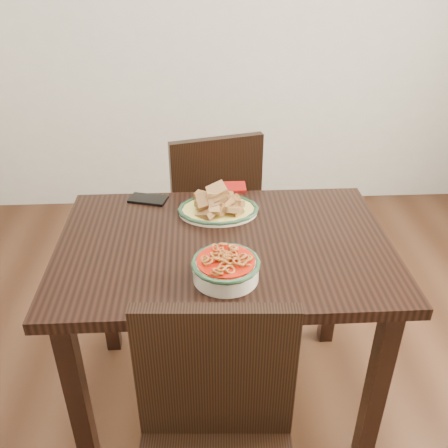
{
  "coord_description": "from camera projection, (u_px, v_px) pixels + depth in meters",
  "views": [
    {
      "loc": [
        -0.08,
        -1.37,
        1.67
      ],
      "look_at": [
        -0.0,
        0.06,
        0.81
      ],
      "focal_mm": 40.0,
      "sensor_mm": 36.0,
      "label": 1
    }
  ],
  "objects": [
    {
      "name": "floor",
      "position": [
        225.0,
        401.0,
        2.04
      ],
      "size": [
        3.5,
        3.5,
        0.0
      ],
      "primitive_type": "plane",
      "color": "#371E11",
      "rests_on": "ground"
    },
    {
      "name": "wall_back",
      "position": [
        209.0,
        1.0,
        2.87
      ],
      "size": [
        3.5,
        0.1,
        2.6
      ],
      "primitive_type": "cube",
      "color": "beige",
      "rests_on": "ground"
    },
    {
      "name": "dining_table",
      "position": [
        224.0,
        268.0,
        1.75
      ],
      "size": [
        1.13,
        0.75,
        0.75
      ],
      "color": "black",
      "rests_on": "ground"
    },
    {
      "name": "chair_far",
      "position": [
        211.0,
        206.0,
        2.43
      ],
      "size": [
        0.51,
        0.51,
        0.89
      ],
      "rotation": [
        0.0,
        0.0,
        3.39
      ],
      "color": "black",
      "rests_on": "ground"
    },
    {
      "name": "fish_plate",
      "position": [
        218.0,
        202.0,
        1.84
      ],
      "size": [
        0.29,
        0.23,
        0.11
      ],
      "color": "beige",
      "rests_on": "dining_table"
    },
    {
      "name": "noodle_bowl",
      "position": [
        226.0,
        266.0,
        1.5
      ],
      "size": [
        0.21,
        0.21,
        0.08
      ],
      "color": "beige",
      "rests_on": "dining_table"
    },
    {
      "name": "smartphone",
      "position": [
        148.0,
        199.0,
        1.94
      ],
      "size": [
        0.16,
        0.11,
        0.01
      ],
      "primitive_type": "cube",
      "rotation": [
        0.0,
        0.0,
        -0.28
      ],
      "color": "black",
      "rests_on": "dining_table"
    },
    {
      "name": "napkin",
      "position": [
        233.0,
        187.0,
        2.03
      ],
      "size": [
        0.11,
        0.09,
        0.01
      ],
      "primitive_type": "cube",
      "rotation": [
        0.0,
        0.0,
        -0.01
      ],
      "color": "#98100B",
      "rests_on": "dining_table"
    }
  ]
}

